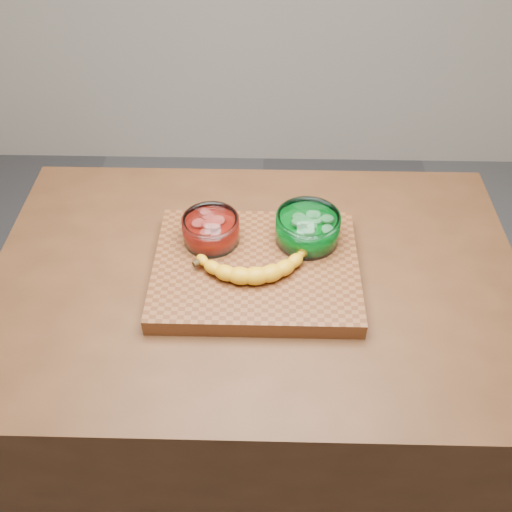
{
  "coord_description": "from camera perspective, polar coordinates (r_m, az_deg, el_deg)",
  "views": [
    {
      "loc": [
        0.02,
        -0.88,
        1.83
      ],
      "look_at": [
        0.0,
        0.0,
        0.96
      ],
      "focal_mm": 40.0,
      "sensor_mm": 36.0,
      "label": 1
    }
  ],
  "objects": [
    {
      "name": "banana",
      "position": [
        1.22,
        -0.36,
        -0.73
      ],
      "size": [
        0.28,
        0.14,
        0.04
      ],
      "primitive_type": null,
      "color": "orange",
      "rests_on": "cutting_board"
    },
    {
      "name": "bowl_green",
      "position": [
        1.29,
        5.18,
        2.8
      ],
      "size": [
        0.14,
        0.14,
        0.07
      ],
      "color": "white",
      "rests_on": "cutting_board"
    },
    {
      "name": "ground",
      "position": [
        2.03,
        0.0,
        -19.72
      ],
      "size": [
        3.5,
        3.5,
        0.0
      ],
      "primitive_type": "plane",
      "color": "#555559",
      "rests_on": "ground"
    },
    {
      "name": "counter",
      "position": [
        1.64,
        0.0,
        -12.85
      ],
      "size": [
        1.2,
        0.8,
        0.9
      ],
      "primitive_type": "cube",
      "color": "#512F18",
      "rests_on": "ground"
    },
    {
      "name": "bowl_red",
      "position": [
        1.29,
        -4.53,
        2.67
      ],
      "size": [
        0.13,
        0.13,
        0.06
      ],
      "color": "white",
      "rests_on": "cutting_board"
    },
    {
      "name": "cutting_board",
      "position": [
        1.26,
        0.0,
        -1.29
      ],
      "size": [
        0.45,
        0.35,
        0.04
      ],
      "primitive_type": "cube",
      "color": "brown",
      "rests_on": "counter"
    }
  ]
}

